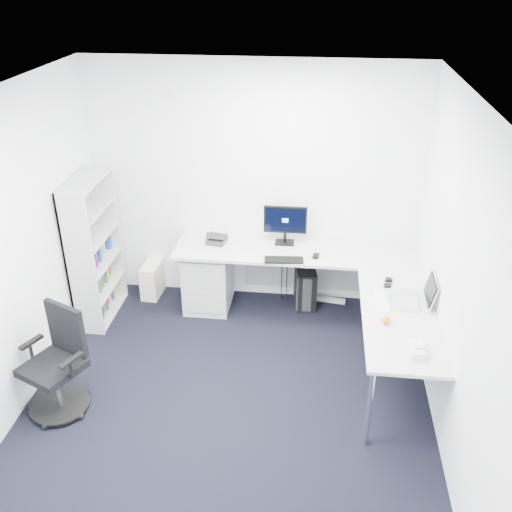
# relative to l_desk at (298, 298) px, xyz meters

# --- Properties ---
(ground) EXTENTS (4.20, 4.20, 0.00)m
(ground) POSITION_rel_l_desk_xyz_m (-0.55, -1.40, -0.39)
(ground) COLOR black
(ceiling) EXTENTS (4.20, 4.20, 0.00)m
(ceiling) POSITION_rel_l_desk_xyz_m (-0.55, -1.40, 2.31)
(ceiling) COLOR white
(wall_back) EXTENTS (3.60, 0.02, 2.70)m
(wall_back) POSITION_rel_l_desk_xyz_m (-0.55, 0.70, 0.96)
(wall_back) COLOR white
(wall_back) RESTS_ON ground
(wall_right) EXTENTS (0.02, 4.20, 2.70)m
(wall_right) POSITION_rel_l_desk_xyz_m (1.25, -1.40, 0.96)
(wall_right) COLOR white
(wall_right) RESTS_ON ground
(l_desk) EXTENTS (2.70, 1.51, 0.79)m
(l_desk) POSITION_rel_l_desk_xyz_m (0.00, 0.00, 0.00)
(l_desk) COLOR #B7B9BA
(l_desk) RESTS_ON ground
(drawer_pedestal) EXTENTS (0.49, 0.61, 0.76)m
(drawer_pedestal) POSITION_rel_l_desk_xyz_m (-1.03, 0.39, -0.02)
(drawer_pedestal) COLOR #B7B9BA
(drawer_pedestal) RESTS_ON ground
(bookshelf) EXTENTS (0.31, 0.80, 1.59)m
(bookshelf) POSITION_rel_l_desk_xyz_m (-2.17, 0.05, 0.40)
(bookshelf) COLOR #B2B4B4
(bookshelf) RESTS_ON ground
(task_chair) EXTENTS (0.72, 0.72, 0.97)m
(task_chair) POSITION_rel_l_desk_xyz_m (-2.02, -1.47, 0.09)
(task_chair) COLOR black
(task_chair) RESTS_ON ground
(black_pc_tower) EXTENTS (0.28, 0.50, 0.46)m
(black_pc_tower) POSITION_rel_l_desk_xyz_m (0.06, 0.56, -0.16)
(black_pc_tower) COLOR black
(black_pc_tower) RESTS_ON ground
(beige_pc_tower) EXTENTS (0.22, 0.43, 0.40)m
(beige_pc_tower) POSITION_rel_l_desk_xyz_m (-1.72, 0.54, -0.19)
(beige_pc_tower) COLOR beige
(beige_pc_tower) RESTS_ON ground
(power_strip) EXTENTS (0.37, 0.11, 0.04)m
(power_strip) POSITION_rel_l_desk_xyz_m (0.35, 0.59, -0.37)
(power_strip) COLOR silver
(power_strip) RESTS_ON ground
(monitor) EXTENTS (0.47, 0.15, 0.45)m
(monitor) POSITION_rel_l_desk_xyz_m (-0.18, 0.47, 0.62)
(monitor) COLOR black
(monitor) RESTS_ON l_desk
(black_keyboard) EXTENTS (0.41, 0.17, 0.02)m
(black_keyboard) POSITION_rel_l_desk_xyz_m (-0.16, 0.07, 0.40)
(black_keyboard) COLOR black
(black_keyboard) RESTS_ON l_desk
(mouse) EXTENTS (0.07, 0.11, 0.03)m
(mouse) POSITION_rel_l_desk_xyz_m (0.17, 0.19, 0.41)
(mouse) COLOR black
(mouse) RESTS_ON l_desk
(desk_phone) EXTENTS (0.22, 0.22, 0.13)m
(desk_phone) POSITION_rel_l_desk_xyz_m (-0.92, 0.40, 0.46)
(desk_phone) COLOR #28272A
(desk_phone) RESTS_ON l_desk
(laptop) EXTENTS (0.38, 0.37, 0.27)m
(laptop) POSITION_rel_l_desk_xyz_m (0.98, -0.58, 0.53)
(laptop) COLOR silver
(laptop) RESTS_ON l_desk
(white_keyboard) EXTENTS (0.13, 0.39, 0.01)m
(white_keyboard) POSITION_rel_l_desk_xyz_m (0.78, -0.61, 0.40)
(white_keyboard) COLOR silver
(white_keyboard) RESTS_ON l_desk
(headphones) EXTENTS (0.14, 0.19, 0.04)m
(headphones) POSITION_rel_l_desk_xyz_m (0.87, -0.28, 0.42)
(headphones) COLOR black
(headphones) RESTS_ON l_desk
(orange_fruit) EXTENTS (0.07, 0.07, 0.07)m
(orange_fruit) POSITION_rel_l_desk_xyz_m (0.79, -0.96, 0.43)
(orange_fruit) COLOR orange
(orange_fruit) RESTS_ON l_desk
(tissue_box) EXTENTS (0.11, 0.21, 0.07)m
(tissue_box) POSITION_rel_l_desk_xyz_m (0.99, -1.36, 0.43)
(tissue_box) COLOR silver
(tissue_box) RESTS_ON l_desk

